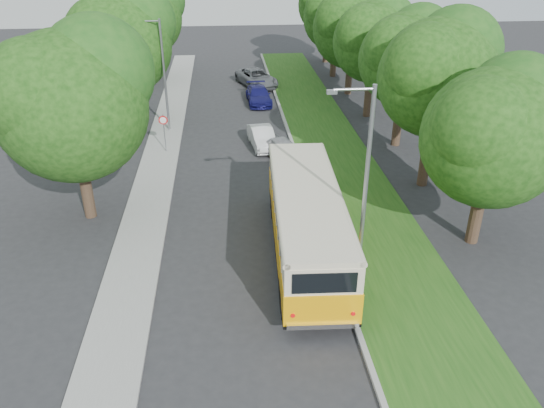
{
  "coord_description": "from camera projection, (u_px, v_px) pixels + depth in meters",
  "views": [
    {
      "loc": [
        -0.73,
        -19.56,
        12.66
      ],
      "look_at": [
        1.23,
        1.6,
        1.5
      ],
      "focal_mm": 35.0,
      "sensor_mm": 36.0,
      "label": 1
    }
  ],
  "objects": [
    {
      "name": "treeline",
      "position": [
        278.0,
        36.0,
        36.55
      ],
      "size": [
        24.27,
        41.91,
        9.46
      ],
      "color": "#332319",
      "rests_on": "ground"
    },
    {
      "name": "curb",
      "position": [
        311.0,
        196.0,
        27.86
      ],
      "size": [
        0.2,
        70.0,
        0.15
      ],
      "primitive_type": "cube",
      "color": "gray",
      "rests_on": "ground"
    },
    {
      "name": "car_grey",
      "position": [
        257.0,
        78.0,
        46.99
      ],
      "size": [
        4.03,
        5.79,
        1.47
      ],
      "primitive_type": "imported",
      "rotation": [
        0.0,
        0.0,
        0.33
      ],
      "color": "slate",
      "rests_on": "ground"
    },
    {
      "name": "ground",
      "position": [
        247.0,
        252.0,
        23.19
      ],
      "size": [
        120.0,
        120.0,
        0.0
      ],
      "primitive_type": "plane",
      "color": "#28282A",
      "rests_on": "ground"
    },
    {
      "name": "car_silver",
      "position": [
        284.0,
        150.0,
        32.04
      ],
      "size": [
        2.78,
        4.13,
        1.31
      ],
      "primitive_type": "imported",
      "rotation": [
        0.0,
        0.0,
        0.36
      ],
      "color": "#AAABAF",
      "rests_on": "ground"
    },
    {
      "name": "car_blue",
      "position": [
        259.0,
        95.0,
        42.45
      ],
      "size": [
        2.01,
        4.55,
        1.3
      ],
      "primitive_type": "imported",
      "rotation": [
        0.0,
        0.0,
        0.04
      ],
      "color": "navy",
      "rests_on": "ground"
    },
    {
      "name": "grass_verge",
      "position": [
        355.0,
        194.0,
        28.05
      ],
      "size": [
        4.5,
        70.0,
        0.13
      ],
      "primitive_type": "cube",
      "color": "#1E4D14",
      "rests_on": "ground"
    },
    {
      "name": "car_white",
      "position": [
        262.0,
        138.0,
        33.97
      ],
      "size": [
        1.84,
        4.05,
        1.29
      ],
      "primitive_type": "imported",
      "rotation": [
        0.0,
        0.0,
        0.13
      ],
      "color": "white",
      "rests_on": "ground"
    },
    {
      "name": "vintage_bus",
      "position": [
        307.0,
        223.0,
        22.23
      ],
      "size": [
        3.25,
        10.9,
        3.21
      ],
      "primitive_type": null,
      "rotation": [
        0.0,
        0.0,
        -0.04
      ],
      "color": "#FFAA08",
      "rests_on": "ground"
    },
    {
      "name": "sidewalk",
      "position": [
        149.0,
        203.0,
        27.18
      ],
      "size": [
        2.2,
        70.0,
        0.12
      ],
      "primitive_type": "cube",
      "color": "gray",
      "rests_on": "ground"
    },
    {
      "name": "lamppost_far",
      "position": [
        163.0,
        72.0,
        34.99
      ],
      "size": [
        1.71,
        0.16,
        7.5
      ],
      "color": "gray",
      "rests_on": "ground"
    },
    {
      "name": "warning_sign",
      "position": [
        164.0,
        127.0,
        32.58
      ],
      "size": [
        0.56,
        0.1,
        2.5
      ],
      "color": "gray",
      "rests_on": "ground"
    },
    {
      "name": "lamppost_near",
      "position": [
        364.0,
        183.0,
        19.3
      ],
      "size": [
        1.71,
        0.16,
        8.0
      ],
      "color": "gray",
      "rests_on": "ground"
    }
  ]
}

